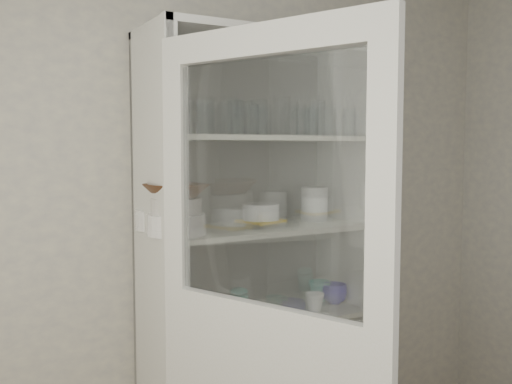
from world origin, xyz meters
TOP-DOWN VIEW (x-y plane):
  - wall_back at (0.00, 1.50)m, footprint 3.60×0.02m
  - pantry_cabinet at (0.20, 1.34)m, footprint 1.00×0.45m
  - cupboard_door at (-0.12, 0.64)m, footprint 0.39×0.84m
  - tumbler_0 at (-0.21, 1.17)m, footprint 0.08×0.08m
  - tumbler_1 at (0.03, 1.11)m, footprint 0.07×0.07m
  - tumbler_2 at (0.10, 1.13)m, footprint 0.08×0.08m
  - tumbler_3 at (0.14, 1.14)m, footprint 0.09×0.09m
  - tumbler_4 at (0.42, 1.12)m, footprint 0.10×0.10m
  - tumbler_5 at (0.51, 1.15)m, footprint 0.09×0.09m
  - tumbler_6 at (0.61, 1.14)m, footprint 0.08×0.08m
  - tumbler_7 at (-0.05, 1.26)m, footprint 0.08×0.08m
  - tumbler_8 at (-0.16, 1.25)m, footprint 0.07×0.07m
  - tumbler_9 at (-0.05, 1.28)m, footprint 0.07×0.07m
  - tumbler_10 at (0.11, 1.29)m, footprint 0.09×0.09m
  - tumbler_11 at (0.48, 1.25)m, footprint 0.07×0.07m
  - goblet_0 at (-0.11, 1.34)m, footprint 0.08×0.08m
  - goblet_1 at (0.17, 1.39)m, footprint 0.08×0.08m
  - goblet_2 at (0.20, 1.34)m, footprint 0.08×0.08m
  - goblet_3 at (0.47, 1.35)m, footprint 0.07×0.07m
  - plate_stack_front at (-0.21, 1.20)m, footprint 0.24×0.24m
  - plate_stack_back at (-0.21, 1.39)m, footprint 0.22×0.22m
  - cream_bowl at (-0.21, 1.20)m, footprint 0.21×0.21m
  - terracotta_bowl at (-0.21, 1.20)m, footprint 0.28×0.28m
  - glass_platter at (0.20, 1.23)m, footprint 0.45×0.45m
  - yellow_trivet at (0.20, 1.23)m, footprint 0.21×0.21m
  - white_ramekin at (0.20, 1.23)m, footprint 0.18×0.18m
  - grey_bowl_stack at (0.53, 1.30)m, footprint 0.13×0.13m
  - mug_blue at (0.61, 1.23)m, footprint 0.15×0.15m
  - mug_teal at (0.57, 1.30)m, footprint 0.13×0.13m
  - mug_white at (0.45, 1.17)m, footprint 0.10×0.10m
  - teal_jar at (0.13, 1.31)m, footprint 0.08×0.08m
  - measuring_cups at (0.16, 1.17)m, footprint 0.10×0.10m
  - white_canister at (-0.20, 1.29)m, footprint 0.12×0.12m
  - tin_box at (0.52, 1.23)m, footprint 0.19×0.14m
  - tumbler_12 at (0.42, 1.23)m, footprint 0.06×0.06m
  - tumbler_13 at (-0.20, 1.24)m, footprint 0.06×0.06m

SIDE VIEW (x-z plane):
  - tin_box at x=0.52m, z-range 0.46..0.52m
  - cupboard_door at x=-0.12m, z-range -0.13..1.87m
  - measuring_cups at x=0.16m, z-range 0.86..0.90m
  - mug_white at x=0.45m, z-range 0.86..0.94m
  - mug_blue at x=0.61m, z-range 0.86..0.96m
  - mug_teal at x=0.57m, z-range 0.86..0.96m
  - teal_jar at x=0.13m, z-range 0.86..0.96m
  - white_canister at x=-0.20m, z-range 0.86..0.99m
  - pantry_cabinet at x=0.20m, z-range -0.11..1.99m
  - glass_platter at x=0.20m, z-range 1.26..1.28m
  - yellow_trivet at x=0.20m, z-range 1.28..1.29m
  - wall_back at x=0.00m, z-range 0.00..2.60m
  - plate_stack_front at x=-0.21m, z-range 1.26..1.34m
  - plate_stack_back at x=-0.21m, z-range 1.26..1.34m
  - white_ramekin at x=0.20m, z-range 1.29..1.36m
  - grey_bowl_stack at x=0.53m, z-range 1.26..1.42m
  - cream_bowl at x=-0.21m, z-range 1.34..1.41m
  - terracotta_bowl at x=-0.21m, z-range 1.41..1.47m
  - tumbler_13 at x=-0.20m, z-range 1.66..1.78m
  - tumbler_12 at x=0.42m, z-range 1.66..1.78m
  - tumbler_1 at x=0.03m, z-range 1.66..1.79m
  - tumbler_2 at x=0.10m, z-range 1.66..1.79m
  - tumbler_6 at x=0.61m, z-range 1.66..1.79m
  - tumbler_11 at x=0.48m, z-range 1.66..1.79m
  - tumbler_0 at x=-0.21m, z-range 1.66..1.79m
  - tumbler_8 at x=-0.16m, z-range 1.66..1.79m
  - tumbler_9 at x=-0.05m, z-range 1.66..1.80m
  - tumbler_5 at x=0.51m, z-range 1.66..1.80m
  - tumbler_3 at x=0.14m, z-range 1.66..1.81m
  - tumbler_7 at x=-0.05m, z-range 1.66..1.81m
  - goblet_3 at x=0.47m, z-range 1.66..1.81m
  - tumbler_4 at x=0.42m, z-range 1.66..1.81m
  - tumbler_10 at x=0.11m, z-range 1.66..1.81m
  - goblet_2 at x=0.20m, z-range 1.66..1.84m
  - goblet_1 at x=0.17m, z-range 1.66..1.84m
  - goblet_0 at x=-0.11m, z-range 1.66..1.85m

